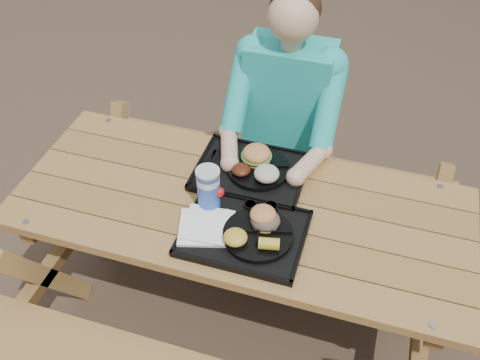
% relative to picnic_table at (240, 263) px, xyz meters
% --- Properties ---
extents(ground, '(60.00, 60.00, 0.00)m').
position_rel_picnic_table_xyz_m(ground, '(0.00, 0.00, -0.38)').
color(ground, '#999999').
rests_on(ground, ground).
extents(picnic_table, '(1.80, 1.49, 0.75)m').
position_rel_picnic_table_xyz_m(picnic_table, '(0.00, 0.00, 0.00)').
color(picnic_table, '#999999').
rests_on(picnic_table, ground).
extents(tray_near, '(0.45, 0.35, 0.02)m').
position_rel_picnic_table_xyz_m(tray_near, '(0.06, -0.15, 0.39)').
color(tray_near, black).
rests_on(tray_near, picnic_table).
extents(tray_far, '(0.45, 0.35, 0.02)m').
position_rel_picnic_table_xyz_m(tray_far, '(-0.01, 0.18, 0.39)').
color(tray_far, black).
rests_on(tray_far, picnic_table).
extents(plate_near, '(0.26, 0.26, 0.02)m').
position_rel_picnic_table_xyz_m(plate_near, '(0.12, -0.16, 0.41)').
color(plate_near, black).
rests_on(plate_near, tray_near).
extents(plate_far, '(0.26, 0.26, 0.02)m').
position_rel_picnic_table_xyz_m(plate_far, '(0.02, 0.19, 0.41)').
color(plate_far, black).
rests_on(plate_far, tray_far).
extents(napkin_stack, '(0.22, 0.22, 0.02)m').
position_rel_picnic_table_xyz_m(napkin_stack, '(-0.09, -0.18, 0.41)').
color(napkin_stack, white).
rests_on(napkin_stack, tray_near).
extents(soda_cup, '(0.09, 0.09, 0.17)m').
position_rel_picnic_table_xyz_m(soda_cup, '(-0.10, -0.06, 0.48)').
color(soda_cup, '#173FB1').
rests_on(soda_cup, tray_near).
extents(condiment_bbq, '(0.05, 0.05, 0.03)m').
position_rel_picnic_table_xyz_m(condiment_bbq, '(0.05, -0.03, 0.41)').
color(condiment_bbq, black).
rests_on(condiment_bbq, tray_near).
extents(condiment_mustard, '(0.05, 0.05, 0.03)m').
position_rel_picnic_table_xyz_m(condiment_mustard, '(0.13, -0.02, 0.41)').
color(condiment_mustard, yellow).
rests_on(condiment_mustard, tray_near).
extents(sandwich, '(0.10, 0.10, 0.11)m').
position_rel_picnic_table_xyz_m(sandwich, '(0.13, -0.11, 0.47)').
color(sandwich, '#CE8348').
rests_on(sandwich, plate_near).
extents(mac_cheese, '(0.09, 0.09, 0.04)m').
position_rel_picnic_table_xyz_m(mac_cheese, '(0.05, -0.22, 0.44)').
color(mac_cheese, gold).
rests_on(mac_cheese, plate_near).
extents(corn_cob, '(0.09, 0.09, 0.04)m').
position_rel_picnic_table_xyz_m(corn_cob, '(0.17, -0.21, 0.44)').
color(corn_cob, gold).
rests_on(corn_cob, plate_near).
extents(cutlery_far, '(0.04, 0.14, 0.01)m').
position_rel_picnic_table_xyz_m(cutlery_far, '(-0.18, 0.20, 0.40)').
color(cutlery_far, black).
rests_on(cutlery_far, tray_far).
extents(burger, '(0.12, 0.12, 0.11)m').
position_rel_picnic_table_xyz_m(burger, '(0.00, 0.23, 0.47)').
color(burger, '#CD8148').
rests_on(burger, plate_far).
extents(baked_beans, '(0.08, 0.08, 0.04)m').
position_rel_picnic_table_xyz_m(baked_beans, '(-0.04, 0.13, 0.43)').
color(baked_beans, '#4A1F0E').
rests_on(baked_beans, plate_far).
extents(potato_salad, '(0.10, 0.10, 0.06)m').
position_rel_picnic_table_xyz_m(potato_salad, '(0.07, 0.13, 0.44)').
color(potato_salad, beige).
rests_on(potato_salad, plate_far).
extents(diner, '(0.48, 0.84, 1.28)m').
position_rel_picnic_table_xyz_m(diner, '(0.04, 0.59, 0.27)').
color(diner, '#1DCCBE').
rests_on(diner, ground).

